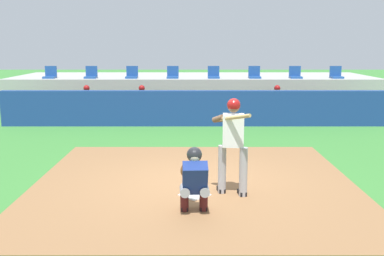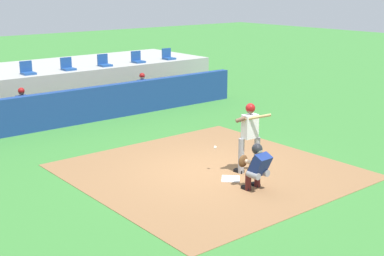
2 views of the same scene
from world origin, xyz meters
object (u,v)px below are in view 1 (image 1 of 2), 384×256
at_px(dugout_player_2, 275,103).
at_px(stadium_seat_2, 130,75).
at_px(dugout_player_1, 139,103).
at_px(catcher_crouched, 192,178).
at_px(stadium_seat_0, 48,75).
at_px(stadium_seat_6, 293,75).
at_px(batter_at_plate, 230,140).
at_px(dugout_player_0, 84,103).
at_px(stadium_seat_7, 334,75).
at_px(home_plate, 192,195).
at_px(stadium_seat_1, 89,75).
at_px(stadium_seat_3, 170,75).
at_px(stadium_seat_5, 252,75).
at_px(stadium_seat_4, 211,75).

distance_m(dugout_player_2, stadium_seat_2, 5.87).
xyz_separation_m(dugout_player_1, stadium_seat_2, (-0.59, 2.03, 0.86)).
xyz_separation_m(catcher_crouched, stadium_seat_0, (-5.67, 11.03, 0.93)).
xyz_separation_m(dugout_player_1, stadium_seat_6, (5.91, 2.03, 0.86)).
bearing_deg(batter_at_plate, catcher_crouched, -127.00).
distance_m(dugout_player_0, stadium_seat_0, 2.89).
xyz_separation_m(stadium_seat_0, stadium_seat_7, (11.38, 0.00, 0.00)).
bearing_deg(stadium_seat_7, dugout_player_1, -164.89).
distance_m(dugout_player_2, stadium_seat_0, 8.97).
bearing_deg(stadium_seat_0, home_plate, -60.81).
distance_m(stadium_seat_1, stadium_seat_3, 3.25).
distance_m(dugout_player_0, stadium_seat_7, 9.76).
bearing_deg(dugout_player_0, stadium_seat_0, 132.50).
xyz_separation_m(stadium_seat_2, stadium_seat_7, (8.12, 0.00, 0.00)).
distance_m(home_plate, stadium_seat_7, 11.76).
xyz_separation_m(dugout_player_1, stadium_seat_5, (4.28, 2.03, 0.86)).
bearing_deg(batter_at_plate, stadium_seat_1, 115.21).
relative_size(dugout_player_2, stadium_seat_0, 2.71).
relative_size(dugout_player_0, stadium_seat_5, 2.71).
bearing_deg(stadium_seat_2, stadium_seat_0, 180.00).
relative_size(dugout_player_0, stadium_seat_4, 2.71).
distance_m(stadium_seat_2, stadium_seat_4, 3.25).
bearing_deg(stadium_seat_6, dugout_player_1, -161.00).
relative_size(stadium_seat_6, stadium_seat_7, 1.00).
relative_size(home_plate, stadium_seat_1, 0.92).
bearing_deg(stadium_seat_5, stadium_seat_1, 180.00).
height_order(dugout_player_1, dugout_player_2, same).
bearing_deg(stadium_seat_7, stadium_seat_1, 180.00).
bearing_deg(dugout_player_0, stadium_seat_7, 12.08).
height_order(home_plate, dugout_player_0, dugout_player_0).
height_order(stadium_seat_4, stadium_seat_6, same).
xyz_separation_m(stadium_seat_1, stadium_seat_7, (9.75, 0.00, 0.00)).
xyz_separation_m(catcher_crouched, stadium_seat_3, (-0.80, 11.03, 0.93)).
relative_size(batter_at_plate, stadium_seat_4, 3.76).
bearing_deg(stadium_seat_1, stadium_seat_4, 0.00).
height_order(dugout_player_1, stadium_seat_3, stadium_seat_3).
distance_m(dugout_player_0, dugout_player_2, 6.83).
distance_m(catcher_crouched, stadium_seat_3, 11.10).
height_order(stadium_seat_5, stadium_seat_7, same).
height_order(stadium_seat_1, stadium_seat_4, same).
relative_size(dugout_player_0, stadium_seat_2, 2.71).
bearing_deg(stadium_seat_4, stadium_seat_5, 0.00).
height_order(catcher_crouched, stadium_seat_6, stadium_seat_6).
relative_size(dugout_player_2, stadium_seat_6, 2.71).
xyz_separation_m(dugout_player_0, stadium_seat_3, (3.01, 2.03, 0.86)).
bearing_deg(stadium_seat_1, stadium_seat_3, 0.00).
relative_size(stadium_seat_0, stadium_seat_6, 1.00).
bearing_deg(catcher_crouched, stadium_seat_7, 62.66).
bearing_deg(stadium_seat_4, batter_at_plate, -90.69).
bearing_deg(stadium_seat_4, stadium_seat_7, 0.00).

